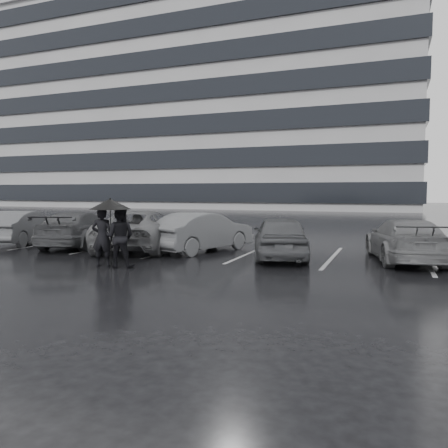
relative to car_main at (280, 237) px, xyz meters
name	(u,v)px	position (x,y,z in m)	size (l,w,h in m)	color
ground	(205,263)	(-1.85, -1.70, -0.68)	(160.00, 160.00, 0.00)	black
office_building	(198,109)	(-23.85, 46.30, 13.66)	(61.00, 26.00, 29.00)	gray
car_main	(280,237)	(0.00, 0.00, 0.00)	(1.62, 4.02, 1.37)	black
car_west_a	(203,232)	(-2.97, 0.64, 0.01)	(1.46, 4.19, 1.38)	#313133
car_west_b	(141,230)	(-5.29, 0.32, 0.03)	(2.38, 5.16, 1.43)	#434345
car_west_c	(80,229)	(-7.96, 0.16, -0.01)	(1.88, 4.62, 1.34)	black
car_west_d	(23,227)	(-10.68, 0.03, -0.01)	(1.42, 4.08, 1.34)	#313133
car_east	(405,240)	(3.70, 0.77, -0.04)	(1.82, 4.47, 1.30)	#434345
pedestrian_left	(102,237)	(-4.30, -3.32, 0.15)	(0.61, 0.40, 1.68)	black
pedestrian_right	(120,237)	(-3.77, -3.25, 0.17)	(0.83, 0.65, 1.71)	black
umbrella	(110,204)	(-3.99, -3.36, 1.09)	(1.15, 1.15, 1.95)	black
stall_stripes	(213,251)	(-2.65, 0.80, -0.68)	(19.72, 5.00, 0.00)	#969698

